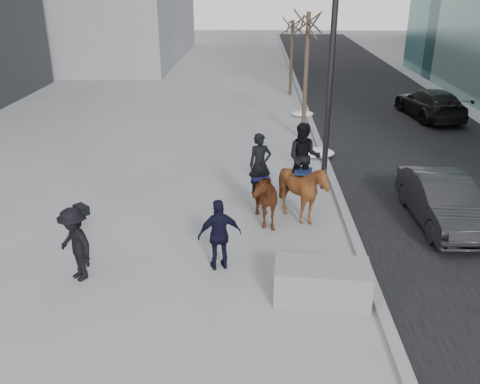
{
  "coord_description": "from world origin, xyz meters",
  "views": [
    {
      "loc": [
        0.35,
        -10.3,
        6.36
      ],
      "look_at": [
        0.0,
        1.2,
        1.5
      ],
      "focal_mm": 38.0,
      "sensor_mm": 36.0,
      "label": 1
    }
  ],
  "objects_px": {
    "mounted_left": "(260,190)",
    "car_near": "(442,201)",
    "planter": "(322,282)",
    "mounted_right": "(303,183)"
  },
  "relations": [
    {
      "from": "planter",
      "to": "car_near",
      "type": "xyz_separation_m",
      "value": [
        3.75,
        3.75,
        0.28
      ]
    },
    {
      "from": "car_near",
      "to": "mounted_left",
      "type": "height_order",
      "value": "mounted_left"
    },
    {
      "from": "mounted_left",
      "to": "mounted_right",
      "type": "bearing_deg",
      "value": 4.65
    },
    {
      "from": "mounted_right",
      "to": "car_near",
      "type": "bearing_deg",
      "value": -1.11
    },
    {
      "from": "planter",
      "to": "car_near",
      "type": "height_order",
      "value": "car_near"
    },
    {
      "from": "planter",
      "to": "mounted_left",
      "type": "xyz_separation_m",
      "value": [
        -1.31,
        3.72,
        0.54
      ]
    },
    {
      "from": "mounted_left",
      "to": "mounted_right",
      "type": "relative_size",
      "value": 0.9
    },
    {
      "from": "mounted_left",
      "to": "mounted_right",
      "type": "xyz_separation_m",
      "value": [
        1.2,
        0.1,
        0.18
      ]
    },
    {
      "from": "car_near",
      "to": "mounted_right",
      "type": "distance_m",
      "value": 3.89
    },
    {
      "from": "mounted_left",
      "to": "car_near",
      "type": "bearing_deg",
      "value": 0.26
    }
  ]
}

